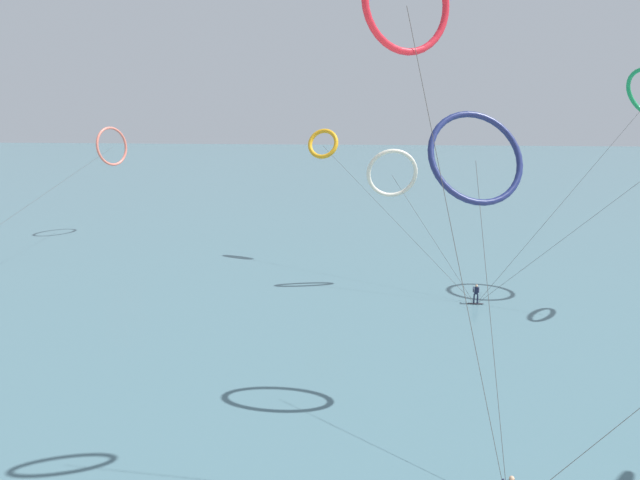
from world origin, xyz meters
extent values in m
cube|color=#476B75|center=(0.00, 106.18, 0.04)|extent=(400.00, 200.00, 0.08)
sphere|color=tan|center=(8.86, 8.75, 1.67)|extent=(0.22, 0.22, 0.22)
ellipsoid|color=black|center=(12.08, 34.14, 0.11)|extent=(1.40, 0.40, 0.06)
cylinder|color=#191E38|center=(12.22, 34.12, 0.54)|extent=(0.12, 0.12, 0.80)
cylinder|color=#191E38|center=(11.94, 34.16, 0.54)|extent=(0.12, 0.12, 0.80)
cube|color=#191E38|center=(12.08, 34.14, 1.25)|extent=(0.35, 0.25, 0.62)
sphere|color=tan|center=(12.08, 34.14, 1.67)|extent=(0.22, 0.22, 0.22)
cylinder|color=#191E38|center=(12.30, 34.23, 1.30)|extent=(0.17, 0.51, 0.39)
cylinder|color=#191E38|center=(11.86, 34.30, 1.30)|extent=(0.17, 0.51, 0.39)
torus|color=red|center=(4.09, 11.31, 20.40)|extent=(3.78, 2.59, 3.98)
cylinder|color=#3F3F3F|center=(6.48, 10.03, 10.13)|extent=(4.80, 2.59, 20.27)
cylinder|color=#3F3F3F|center=(20.24, 33.44, 7.56)|extent=(16.34, 1.43, 15.12)
torus|color=silver|center=(5.02, 38.67, 10.42)|extent=(4.64, 1.89, 4.47)
cylinder|color=#3F3F3F|center=(8.55, 36.41, 5.12)|extent=(7.09, 4.56, 10.25)
cylinder|color=#3F3F3F|center=(19.06, 36.15, 8.52)|extent=(13.99, 4.05, 17.05)
torus|color=#EA7260|center=(-28.71, 57.50, 11.08)|extent=(2.61, 4.71, 4.82)
torus|color=navy|center=(8.29, 17.85, 13.88)|extent=(5.87, 4.34, 4.73)
cylinder|color=#3F3F3F|center=(8.57, 13.30, 6.86)|extent=(0.59, 9.12, 13.73)
torus|color=orange|center=(-1.74, 47.63, 12.30)|extent=(3.59, 2.50, 3.15)
cylinder|color=#3F3F3F|center=(5.17, 40.88, 6.04)|extent=(13.84, 13.51, 12.09)
camera|label=1|loc=(2.61, -12.41, 16.80)|focal=32.38mm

